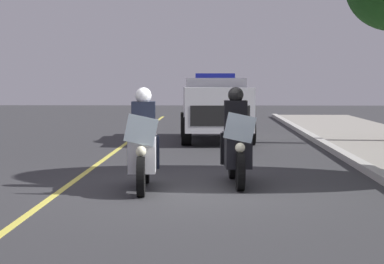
% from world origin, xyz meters
% --- Properties ---
extents(ground_plane, '(80.00, 80.00, 0.00)m').
position_xyz_m(ground_plane, '(0.00, 0.00, 0.00)').
color(ground_plane, '#333335').
extents(lane_stripe_center, '(48.00, 0.12, 0.01)m').
position_xyz_m(lane_stripe_center, '(0.00, -2.15, 0.00)').
color(lane_stripe_center, '#E0D14C').
rests_on(lane_stripe_center, ground).
extents(police_motorcycle_lead_left, '(2.14, 0.60, 1.72)m').
position_xyz_m(police_motorcycle_lead_left, '(-0.06, -0.79, 0.70)').
color(police_motorcycle_lead_left, black).
rests_on(police_motorcycle_lead_left, ground).
extents(police_motorcycle_lead_right, '(2.14, 0.60, 1.72)m').
position_xyz_m(police_motorcycle_lead_right, '(-0.71, 0.80, 0.70)').
color(police_motorcycle_lead_right, black).
rests_on(police_motorcycle_lead_right, ground).
extents(police_suv, '(4.99, 2.28, 2.05)m').
position_xyz_m(police_suv, '(-9.76, 0.45, 1.07)').
color(police_suv, silver).
rests_on(police_suv, ground).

